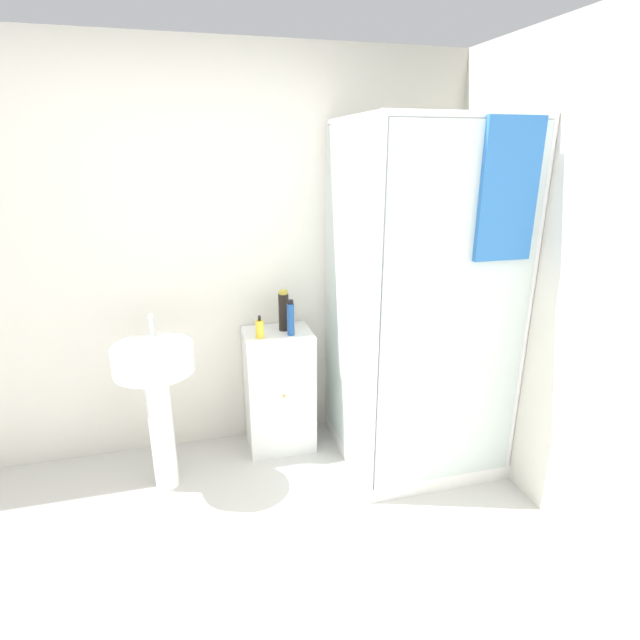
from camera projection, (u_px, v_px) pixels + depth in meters
wall_back at (208, 260)px, 3.10m from camera, size 6.40×0.06×2.50m
shower_enclosure at (411, 378)px, 3.08m from camera, size 0.92×0.95×2.08m
vanity_cabinet at (279, 390)px, 3.28m from camera, size 0.43×0.36×0.81m
sink at (156, 382)px, 2.77m from camera, size 0.44×0.44×1.03m
soap_dispenser at (260, 329)px, 3.04m from camera, size 0.05×0.05×0.14m
shampoo_bottle_tall_black at (284, 311)px, 3.14m from camera, size 0.06×0.06×0.26m
shampoo_bottle_blue at (291, 318)px, 3.06m from camera, size 0.04×0.04×0.23m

